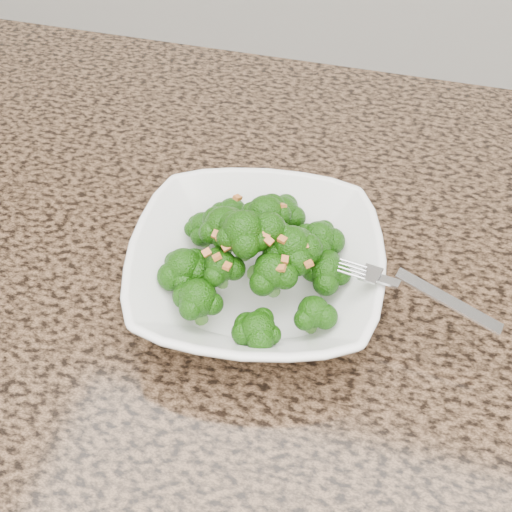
% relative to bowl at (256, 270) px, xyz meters
% --- Properties ---
extents(granite_counter, '(1.64, 1.04, 0.03)m').
position_rel_bowl_xyz_m(granite_counter, '(-0.03, -0.08, -0.04)').
color(granite_counter, brown).
rests_on(granite_counter, cabinet).
extents(bowl, '(0.28, 0.28, 0.06)m').
position_rel_bowl_xyz_m(bowl, '(0.00, 0.00, 0.00)').
color(bowl, white).
rests_on(bowl, granite_counter).
extents(broccoli_pile, '(0.21, 0.21, 0.07)m').
position_rel_bowl_xyz_m(broccoli_pile, '(0.00, 0.00, 0.06)').
color(broccoli_pile, '#184C08').
rests_on(broccoli_pile, bowl).
extents(garlic_topping, '(0.13, 0.13, 0.01)m').
position_rel_bowl_xyz_m(garlic_topping, '(0.00, 0.00, 0.10)').
color(garlic_topping, '#CC7331').
rests_on(garlic_topping, broccoli_pile).
extents(fork, '(0.17, 0.06, 0.01)m').
position_rel_bowl_xyz_m(fork, '(0.13, -0.01, 0.03)').
color(fork, silver).
rests_on(fork, bowl).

